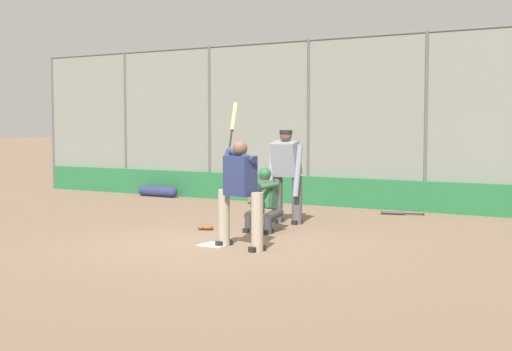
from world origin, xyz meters
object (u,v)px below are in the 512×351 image
at_px(spare_bat_near_backstop, 396,213).
at_px(equipment_bag_dugout_side, 158,191).
at_px(batter_at_plate, 240,190).
at_px(fielding_glove_on_dirt, 206,227).
at_px(umpire_home, 286,173).
at_px(catcher_behind_plate, 263,199).

height_order(spare_bat_near_backstop, equipment_bag_dugout_side, equipment_bag_dugout_side).
relative_size(batter_at_plate, spare_bat_near_backstop, 2.54).
bearing_deg(fielding_glove_on_dirt, umpire_home, -119.70).
bearing_deg(umpire_home, catcher_behind_plate, 97.52).
height_order(umpire_home, fielding_glove_on_dirt, umpire_home).
relative_size(batter_at_plate, fielding_glove_on_dirt, 7.92).
xyz_separation_m(umpire_home, fielding_glove_on_dirt, (0.84, 1.48, -0.93)).
relative_size(catcher_behind_plate, spare_bat_near_backstop, 1.29).
xyz_separation_m(catcher_behind_plate, equipment_bag_dugout_side, (5.60, -3.97, -0.45)).
xyz_separation_m(spare_bat_near_backstop, equipment_bag_dugout_side, (6.78, -0.41, 0.11)).
xyz_separation_m(batter_at_plate, umpire_home, (0.73, -2.80, 0.07)).
distance_m(catcher_behind_plate, equipment_bag_dugout_side, 6.88).
xyz_separation_m(batter_at_plate, fielding_glove_on_dirt, (1.58, -1.32, -0.85)).
bearing_deg(catcher_behind_plate, spare_bat_near_backstop, -107.68).
distance_m(spare_bat_near_backstop, equipment_bag_dugout_side, 6.80).
height_order(batter_at_plate, equipment_bag_dugout_side, batter_at_plate).
bearing_deg(catcher_behind_plate, fielding_glove_on_dirt, 18.20).
xyz_separation_m(catcher_behind_plate, umpire_home, (0.17, -1.16, 0.39)).
distance_m(catcher_behind_plate, fielding_glove_on_dirt, 1.19).
bearing_deg(equipment_bag_dugout_side, spare_bat_near_backstop, 176.55).
bearing_deg(fielding_glove_on_dirt, catcher_behind_plate, -162.49).
bearing_deg(umpire_home, batter_at_plate, 103.81).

